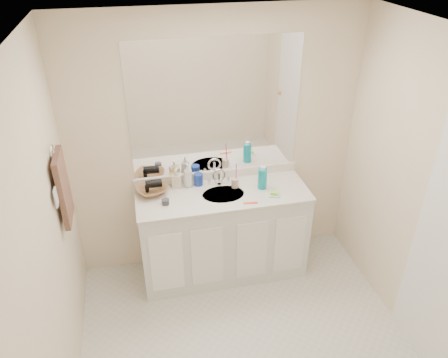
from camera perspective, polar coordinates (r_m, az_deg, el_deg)
name	(u,v)px	position (r m, az deg, el deg)	size (l,w,h in m)	color
floor	(251,356)	(3.69, 3.58, -22.12)	(2.60, 2.60, 0.00)	beige
ceiling	(266,44)	(2.30, 5.57, 17.17)	(2.60, 2.60, 0.02)	white
wall_back	(216,147)	(3.90, -1.05, 4.27)	(2.60, 0.02, 2.40)	#F4E0BF
wall_left	(44,264)	(2.81, -22.45, -10.23)	(0.02, 2.60, 2.40)	#F4E0BF
wall_right	(436,209)	(3.39, 25.96, -3.54)	(0.02, 2.60, 2.40)	#F4E0BF
vanity_cabinet	(223,234)	(4.09, -0.15, -7.22)	(1.50, 0.55, 0.85)	silver
countertop	(223,194)	(3.83, -0.16, -2.01)	(1.52, 0.57, 0.03)	silver
backsplash	(217,174)	(4.02, -0.97, 0.59)	(1.52, 0.03, 0.08)	white
sink_basin	(223,195)	(3.81, -0.10, -2.13)	(0.37, 0.37, 0.02)	beige
faucet	(219,178)	(3.93, -0.67, 0.07)	(0.02, 0.02, 0.11)	silver
mirror	(216,109)	(3.75, -1.08, 9.16)	(1.48, 0.01, 1.20)	white
blue_mug	(198,179)	(3.92, -3.37, -0.05)	(0.08, 0.08, 0.11)	navy
tan_cup	(235,183)	(3.89, 1.44, -0.52)	(0.06, 0.06, 0.09)	#D1B294
toothbrush	(236,172)	(3.83, 1.61, 0.86)	(0.01, 0.01, 0.19)	#DB398A
mouthwash_bottle	(262,179)	(3.86, 5.04, 0.06)	(0.08, 0.08, 0.19)	#0D8D9E
soap_dish	(274,195)	(3.81, 6.58, -2.04)	(0.10, 0.08, 0.01)	silver
green_soap	(274,193)	(3.80, 6.60, -1.81)	(0.07, 0.05, 0.02)	#90E938
orange_comb	(251,203)	(3.69, 3.49, -3.14)	(0.12, 0.03, 0.01)	#FF501A
dark_jar	(165,202)	(3.70, -7.65, -2.96)	(0.06, 0.06, 0.05)	#35343B
soap_bottle_white	(188,175)	(3.88, -4.75, 0.49)	(0.08, 0.09, 0.22)	silver
soap_bottle_cream	(176,178)	(3.89, -6.23, 0.18)	(0.08, 0.08, 0.18)	beige
soap_bottle_yellow	(175,178)	(3.93, -6.40, 0.14)	(0.11, 0.11, 0.14)	#EFCE5D
wicker_basket	(152,190)	(3.86, -9.40, -1.37)	(0.27, 0.27, 0.07)	brown
hair_dryer	(154,184)	(3.83, -9.18, -0.61)	(0.07, 0.07, 0.14)	black
towel_ring	(52,152)	(3.27, -21.51, 3.34)	(0.11, 0.11, 0.01)	silver
hand_towel	(63,188)	(3.40, -20.24, -1.11)	(0.04, 0.32, 0.55)	#462F25
switch_plate	(56,197)	(3.21, -21.09, -2.22)	(0.01, 0.09, 0.13)	white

